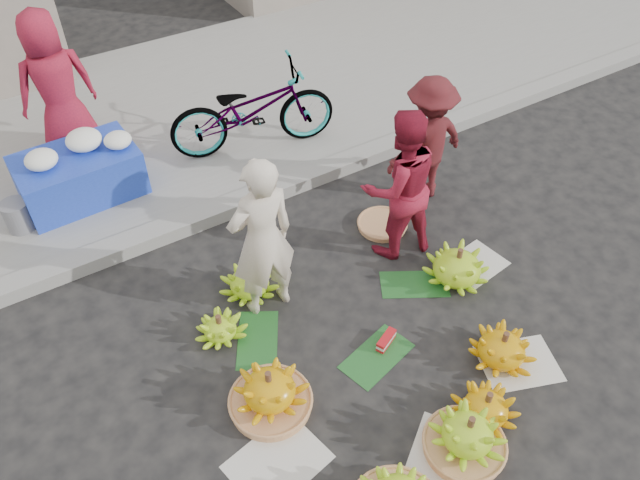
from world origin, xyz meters
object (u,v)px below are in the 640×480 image
banana_bunch_0 (270,392)px  banana_bunch_4 (502,348)px  flower_table (79,172)px  bicycle (252,110)px  vendor_cream (262,239)px

banana_bunch_0 → banana_bunch_4: banana_bunch_0 is taller
flower_table → bicycle: bearing=-7.3°
vendor_cream → bicycle: bearing=-114.8°
vendor_cream → flower_table: 2.58m
banana_bunch_0 → flower_table: 3.36m
vendor_cream → banana_bunch_4: bearing=131.1°
banana_bunch_4 → bicycle: bicycle is taller
banana_bunch_4 → vendor_cream: (-1.41, 1.61, 0.67)m
vendor_cream → flower_table: vendor_cream is taller
banana_bunch_0 → banana_bunch_4: 2.00m
flower_table → banana_bunch_4: bearing=-61.0°
banana_bunch_0 → bicycle: (1.49, 3.15, 0.43)m
banana_bunch_0 → flower_table: size_ratio=0.55×
flower_table → banana_bunch_0: bearing=-83.6°
banana_bunch_0 → banana_bunch_4: (1.90, -0.63, -0.04)m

